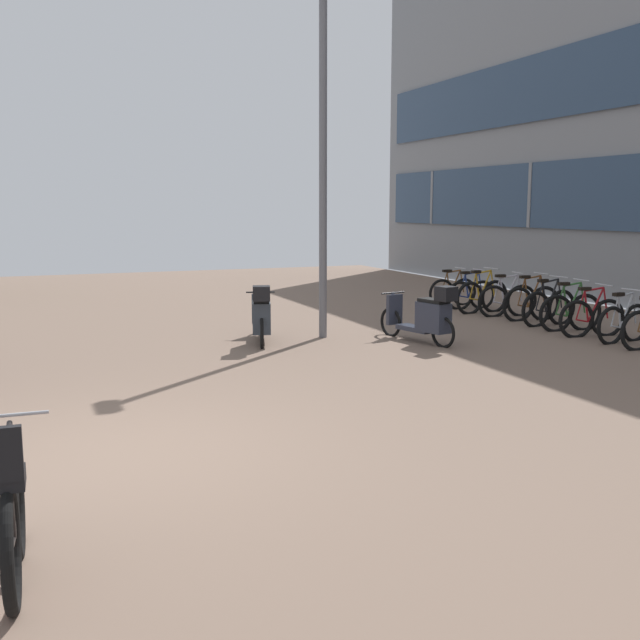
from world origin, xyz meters
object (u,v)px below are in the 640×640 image
bicycle_rack_09 (453,292)px  lamp_post (323,144)px  bicycle_rack_03 (570,312)px  scooter_near (426,316)px  bicycle_rack_01 (623,323)px  bicycle_foreground (7,520)px  bicycle_rack_06 (507,300)px  bicycle_rack_07 (482,297)px  bicycle_rack_08 (471,294)px  bicycle_rack_05 (531,303)px  scooter_mid (261,316)px  bicycle_rack_02 (592,318)px  bicycle_rack_04 (549,308)px

bicycle_rack_09 → lamp_post: (-4.53, -2.88, 3.07)m
lamp_post → bicycle_rack_03: bearing=-13.4°
bicycle_rack_09 → scooter_near: scooter_near is taller
bicycle_rack_01 → lamp_post: lamp_post is taller
bicycle_foreground → bicycle_rack_06: size_ratio=1.07×
bicycle_rack_07 → lamp_post: (-4.45, -1.56, 3.04)m
bicycle_rack_08 → lamp_post: bearing=-154.2°
bicycle_rack_05 → scooter_mid: 5.95m
bicycle_rack_02 → bicycle_rack_08: (0.07, 3.98, -0.01)m
bicycle_rack_03 → scooter_mid: size_ratio=0.75×
bicycle_foreground → lamp_post: bearing=55.0°
bicycle_foreground → bicycle_rack_03: 11.60m
bicycle_rack_05 → bicycle_rack_06: 0.67m
bicycle_rack_07 → bicycle_rack_09: bearing=86.6°
bicycle_rack_01 → bicycle_rack_03: bearing=90.3°
bicycle_rack_03 → bicycle_rack_05: bicycle_rack_05 is taller
bicycle_rack_06 → bicycle_rack_01: bearing=-90.4°
bicycle_rack_04 → bicycle_rack_05: 0.67m
bicycle_foreground → bicycle_rack_03: bearing=32.7°
bicycle_rack_05 → lamp_post: 5.64m
bicycle_rack_04 → bicycle_rack_09: bearing=92.0°
bicycle_rack_02 → bicycle_rack_04: size_ratio=0.96×
bicycle_rack_08 → bicycle_rack_06: bearing=-88.3°
bicycle_rack_08 → scooter_mid: 6.27m
bicycle_foreground → bicycle_rack_01: bearing=26.8°
bicycle_rack_03 → bicycle_rack_09: bearing=91.1°
bicycle_rack_05 → bicycle_rack_07: bearing=102.2°
bicycle_foreground → bicycle_rack_05: (9.89, 7.60, -0.05)m
bicycle_rack_05 → bicycle_rack_04: bearing=-97.9°
bicycle_rack_07 → lamp_post: lamp_post is taller
bicycle_rack_08 → bicycle_rack_02: bearing=-91.1°
scooter_near → scooter_mid: size_ratio=1.02×
bicycle_rack_02 → scooter_mid: (-5.73, 1.61, 0.13)m
bicycle_rack_02 → bicycle_rack_04: bicycle_rack_04 is taller
bicycle_rack_02 → bicycle_rack_04: bearing=84.7°
bicycle_rack_02 → bicycle_rack_05: size_ratio=0.99×
bicycle_rack_06 → bicycle_rack_04: bearing=-89.6°
bicycle_rack_01 → bicycle_rack_05: size_ratio=0.95×
scooter_near → bicycle_rack_03: bearing=2.1°
scooter_mid → bicycle_rack_01: bearing=-21.3°
bicycle_rack_08 → bicycle_rack_03: bearing=-89.8°
bicycle_rack_08 → lamp_post: lamp_post is taller
bicycle_rack_03 → bicycle_rack_06: bicycle_rack_03 is taller
scooter_mid → lamp_post: size_ratio=0.29×
bicycle_rack_09 → bicycle_rack_06: bearing=-86.9°
bicycle_rack_01 → bicycle_rack_02: size_ratio=0.96×
bicycle_rack_08 → scooter_near: scooter_near is taller
bicycle_rack_01 → bicycle_rack_06: size_ratio=0.96×
bicycle_rack_04 → bicycle_rack_05: bearing=82.1°
bicycle_rack_07 → bicycle_rack_09: size_ratio=1.14×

